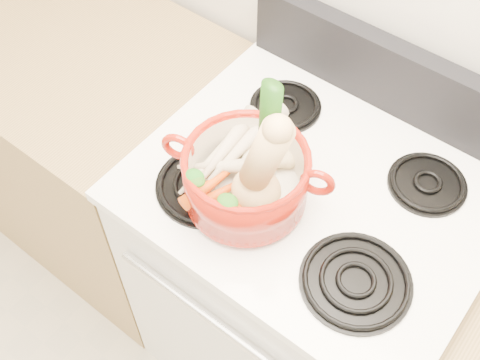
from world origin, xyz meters
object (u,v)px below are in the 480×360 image
Objects in this scene: squash at (257,164)px; leek at (268,139)px; dutch_oven at (246,177)px; stove_body at (301,284)px.

leek is (-0.01, 0.05, 0.02)m from squash.
stove_body is at bearing 33.62° from dutch_oven.
dutch_oven is 1.00× the size of squash.
leek is at bearing 27.36° from dutch_oven.
stove_body is 3.05× the size of leek.
dutch_oven reaches higher than stove_body.
stove_body is 0.60m from dutch_oven.
leek is at bearing 90.27° from squash.
squash reaches higher than dutch_oven.
squash reaches higher than stove_body.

